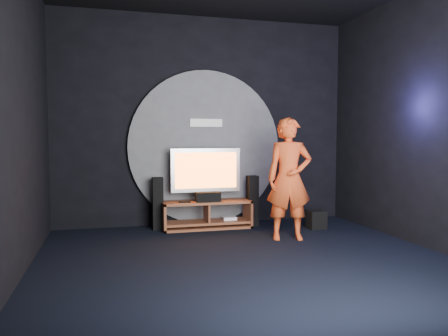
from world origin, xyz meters
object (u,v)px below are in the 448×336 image
at_px(media_console, 207,216).
at_px(tower_speaker_left, 158,204).
at_px(tower_speaker_right, 252,201).
at_px(tv, 206,172).
at_px(subwoofer, 316,219).
at_px(player, 289,179).

xyz_separation_m(media_console, tower_speaker_left, (-0.79, 0.10, 0.22)).
height_order(tower_speaker_left, tower_speaker_right, same).
relative_size(tv, subwoofer, 3.87).
xyz_separation_m(tower_speaker_right, player, (0.21, -1.05, 0.46)).
relative_size(media_console, player, 0.82).
bearing_deg(tv, media_console, -84.13).
bearing_deg(tower_speaker_right, player, -78.92).
distance_m(tower_speaker_left, tower_speaker_right, 1.56).
height_order(tower_speaker_right, subwoofer, tower_speaker_right).
bearing_deg(tower_speaker_left, player, -33.10).
distance_m(subwoofer, player, 1.18).
height_order(tower_speaker_left, subwoofer, tower_speaker_left).
distance_m(media_console, player, 1.59).
bearing_deg(subwoofer, tv, 162.30).
bearing_deg(player, tower_speaker_left, 159.87).
bearing_deg(player, media_console, 145.94).
distance_m(tower_speaker_right, player, 1.16).
bearing_deg(media_console, tower_speaker_right, -0.18).
bearing_deg(media_console, tv, 95.87).
relative_size(media_console, tv, 1.26).
bearing_deg(tower_speaker_right, tower_speaker_left, 176.22).
distance_m(tv, player, 1.49).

